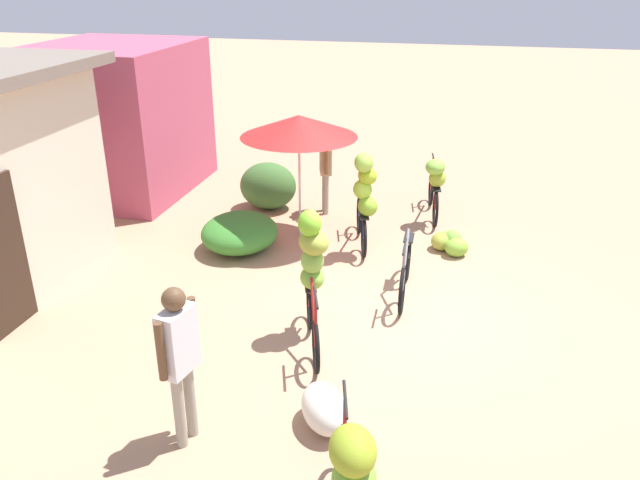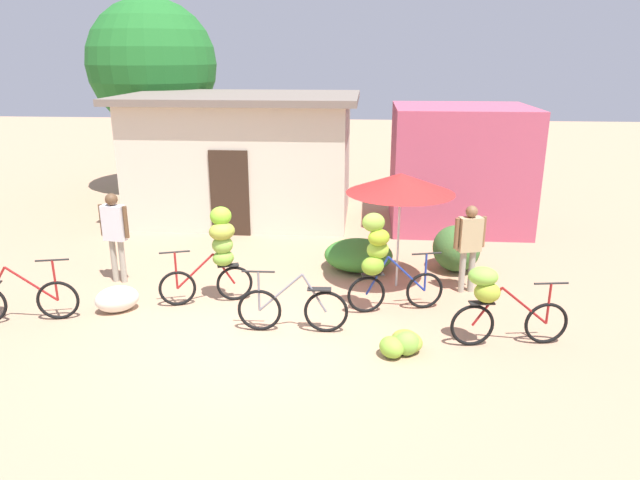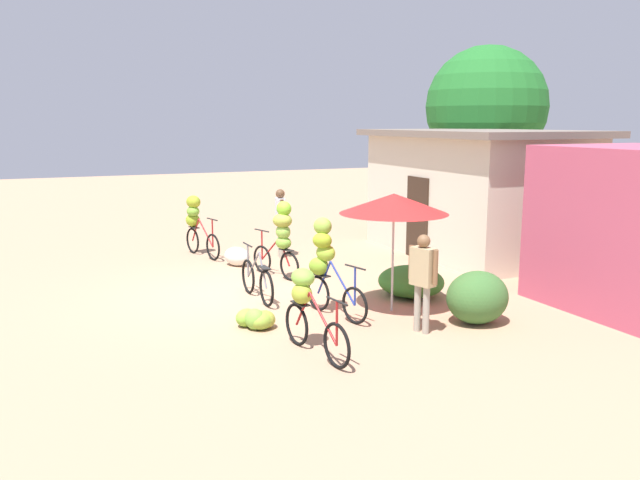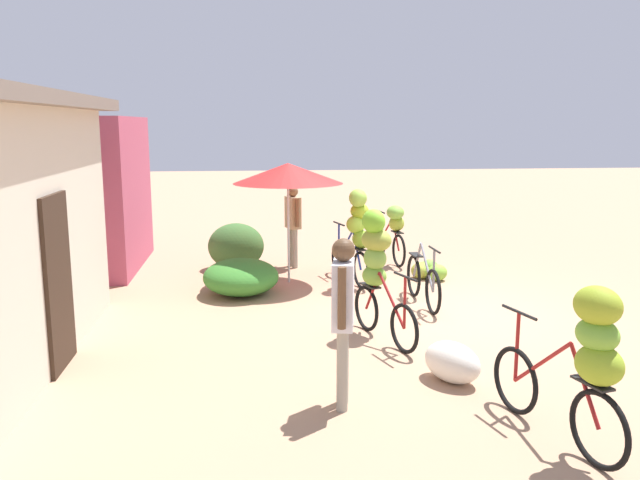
{
  "view_description": "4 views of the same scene",
  "coord_description": "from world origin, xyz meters",
  "px_view_note": "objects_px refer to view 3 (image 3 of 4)",
  "views": [
    {
      "loc": [
        -7.5,
        -0.61,
        4.38
      ],
      "look_at": [
        0.31,
        1.22,
        0.84
      ],
      "focal_mm": 35.85,
      "sensor_mm": 36.0,
      "label": 1
    },
    {
      "loc": [
        1.62,
        -7.97,
        4.09
      ],
      "look_at": [
        0.92,
        0.77,
        1.25
      ],
      "focal_mm": 32.57,
      "sensor_mm": 36.0,
      "label": 2
    },
    {
      "loc": [
        11.89,
        -3.62,
        3.33
      ],
      "look_at": [
        1.05,
        1.13,
        1.15
      ],
      "focal_mm": 36.28,
      "sensor_mm": 36.0,
      "label": 3
    },
    {
      "loc": [
        -8.86,
        2.69,
        2.76
      ],
      "look_at": [
        1.06,
        1.59,
        0.96
      ],
      "focal_mm": 36.15,
      "sensor_mm": 36.0,
      "label": 4
    }
  ],
  "objects_px": {
    "bicycle_near_pile": "(281,234)",
    "person_vendor": "(423,273)",
    "market_umbrella": "(394,204)",
    "bicycle_rightmost": "(308,303)",
    "building_low": "(475,191)",
    "person_bystander": "(280,216)",
    "bicycle_center_loaded": "(257,281)",
    "tree_behind_building": "(486,107)",
    "banana_pile_on_ground": "(257,319)",
    "bicycle_by_shop": "(326,260)",
    "bicycle_leftmost": "(196,220)",
    "produce_sack": "(237,256)"
  },
  "relations": [
    {
      "from": "person_bystander",
      "to": "bicycle_by_shop",
      "type": "bearing_deg",
      "value": -11.01
    },
    {
      "from": "bicycle_by_shop",
      "to": "person_bystander",
      "type": "distance_m",
      "value": 4.91
    },
    {
      "from": "bicycle_by_shop",
      "to": "produce_sack",
      "type": "bearing_deg",
      "value": -175.54
    },
    {
      "from": "bicycle_rightmost",
      "to": "person_bystander",
      "type": "xyz_separation_m",
      "value": [
        -6.43,
        1.95,
        0.32
      ]
    },
    {
      "from": "bicycle_center_loaded",
      "to": "person_vendor",
      "type": "bearing_deg",
      "value": 31.89
    },
    {
      "from": "bicycle_near_pile",
      "to": "bicycle_by_shop",
      "type": "distance_m",
      "value": 2.72
    },
    {
      "from": "market_umbrella",
      "to": "produce_sack",
      "type": "xyz_separation_m",
      "value": [
        -4.65,
        -1.48,
        -1.71
      ]
    },
    {
      "from": "bicycle_center_loaded",
      "to": "banana_pile_on_ground",
      "type": "relative_size",
      "value": 2.2
    },
    {
      "from": "bicycle_rightmost",
      "to": "person_vendor",
      "type": "bearing_deg",
      "value": 91.61
    },
    {
      "from": "bicycle_near_pile",
      "to": "person_bystander",
      "type": "height_order",
      "value": "person_bystander"
    },
    {
      "from": "bicycle_by_shop",
      "to": "person_bystander",
      "type": "xyz_separation_m",
      "value": [
        -4.82,
        0.94,
        0.08
      ]
    },
    {
      "from": "building_low",
      "to": "tree_behind_building",
      "type": "relative_size",
      "value": 1.03
    },
    {
      "from": "bicycle_leftmost",
      "to": "bicycle_rightmost",
      "type": "bearing_deg",
      "value": -0.8
    },
    {
      "from": "market_umbrella",
      "to": "bicycle_leftmost",
      "type": "distance_m",
      "value": 6.71
    },
    {
      "from": "tree_behind_building",
      "to": "building_low",
      "type": "bearing_deg",
      "value": -40.27
    },
    {
      "from": "building_low",
      "to": "bicycle_by_shop",
      "type": "distance_m",
      "value": 6.65
    },
    {
      "from": "bicycle_rightmost",
      "to": "bicycle_near_pile",
      "type": "bearing_deg",
      "value": 164.58
    },
    {
      "from": "market_umbrella",
      "to": "bicycle_leftmost",
      "type": "relative_size",
      "value": 1.24
    },
    {
      "from": "produce_sack",
      "to": "person_vendor",
      "type": "bearing_deg",
      "value": 12.62
    },
    {
      "from": "banana_pile_on_ground",
      "to": "bicycle_center_loaded",
      "type": "bearing_deg",
      "value": 161.96
    },
    {
      "from": "bicycle_by_shop",
      "to": "person_vendor",
      "type": "height_order",
      "value": "bicycle_by_shop"
    },
    {
      "from": "market_umbrella",
      "to": "produce_sack",
      "type": "height_order",
      "value": "market_umbrella"
    },
    {
      "from": "bicycle_leftmost",
      "to": "bicycle_by_shop",
      "type": "bearing_deg",
      "value": 8.66
    },
    {
      "from": "bicycle_center_loaded",
      "to": "person_bystander",
      "type": "relative_size",
      "value": 1.0
    },
    {
      "from": "tree_behind_building",
      "to": "person_bystander",
      "type": "relative_size",
      "value": 3.32
    },
    {
      "from": "market_umbrella",
      "to": "bicycle_rightmost",
      "type": "bearing_deg",
      "value": -59.26
    },
    {
      "from": "bicycle_leftmost",
      "to": "banana_pile_on_ground",
      "type": "xyz_separation_m",
      "value": [
        6.28,
        -0.45,
        -0.73
      ]
    },
    {
      "from": "building_low",
      "to": "person_vendor",
      "type": "relative_size",
      "value": 3.64
    },
    {
      "from": "bicycle_near_pile",
      "to": "person_vendor",
      "type": "bearing_deg",
      "value": 10.63
    },
    {
      "from": "building_low",
      "to": "person_bystander",
      "type": "xyz_separation_m",
      "value": [
        -1.42,
        -4.75,
        -0.53
      ]
    },
    {
      "from": "bicycle_center_loaded",
      "to": "bicycle_near_pile",
      "type": "bearing_deg",
      "value": 143.8
    },
    {
      "from": "bicycle_by_shop",
      "to": "bicycle_rightmost",
      "type": "xyz_separation_m",
      "value": [
        1.61,
        -1.01,
        -0.24
      ]
    },
    {
      "from": "person_bystander",
      "to": "produce_sack",
      "type": "bearing_deg",
      "value": -68.67
    },
    {
      "from": "market_umbrella",
      "to": "bicycle_by_shop",
      "type": "bearing_deg",
      "value": -106.18
    },
    {
      "from": "bicycle_center_loaded",
      "to": "bicycle_rightmost",
      "type": "xyz_separation_m",
      "value": [
        2.95,
        -0.19,
        0.36
      ]
    },
    {
      "from": "bicycle_leftmost",
      "to": "person_vendor",
      "type": "relative_size",
      "value": 1.07
    },
    {
      "from": "bicycle_near_pile",
      "to": "building_low",
      "type": "bearing_deg",
      "value": 97.09
    },
    {
      "from": "bicycle_rightmost",
      "to": "person_vendor",
      "type": "distance_m",
      "value": 2.01
    },
    {
      "from": "bicycle_near_pile",
      "to": "bicycle_center_loaded",
      "type": "height_order",
      "value": "bicycle_near_pile"
    },
    {
      "from": "produce_sack",
      "to": "person_vendor",
      "type": "relative_size",
      "value": 0.44
    },
    {
      "from": "banana_pile_on_ground",
      "to": "tree_behind_building",
      "type": "bearing_deg",
      "value": 125.26
    },
    {
      "from": "building_low",
      "to": "banana_pile_on_ground",
      "type": "height_order",
      "value": "building_low"
    },
    {
      "from": "bicycle_rightmost",
      "to": "bicycle_by_shop",
      "type": "bearing_deg",
      "value": 147.87
    },
    {
      "from": "building_low",
      "to": "bicycle_near_pile",
      "type": "bearing_deg",
      "value": -82.91
    },
    {
      "from": "bicycle_by_shop",
      "to": "bicycle_rightmost",
      "type": "bearing_deg",
      "value": -32.13
    },
    {
      "from": "banana_pile_on_ground",
      "to": "bicycle_rightmost",
      "type": "bearing_deg",
      "value": 15.0
    },
    {
      "from": "bicycle_by_shop",
      "to": "bicycle_rightmost",
      "type": "distance_m",
      "value": 1.92
    },
    {
      "from": "bicycle_leftmost",
      "to": "bicycle_near_pile",
      "type": "distance_m",
      "value": 3.43
    },
    {
      "from": "market_umbrella",
      "to": "bicycle_leftmost",
      "type": "bearing_deg",
      "value": -161.96
    },
    {
      "from": "building_low",
      "to": "bicycle_leftmost",
      "type": "height_order",
      "value": "building_low"
    }
  ]
}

